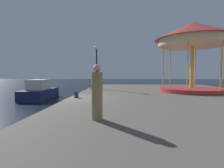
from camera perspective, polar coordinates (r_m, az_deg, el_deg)
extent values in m
plane|color=black|center=(10.30, -14.54, -8.96)|extent=(120.00, 120.00, 0.00)
cube|color=#5B564F|center=(10.49, 23.56, -6.69)|extent=(13.44, 24.62, 0.80)
cube|color=#19214C|center=(16.08, -23.40, -3.13)|extent=(2.10, 4.25, 0.85)
cube|color=beige|center=(15.78, -23.84, -0.16)|extent=(1.44, 1.89, 0.86)
cube|color=#4C6070|center=(16.62, -22.55, 0.64)|extent=(1.18, 0.14, 0.39)
cylinder|color=#B23333|center=(14.54, 25.44, -1.77)|extent=(4.93, 4.93, 0.30)
cylinder|color=gold|center=(14.49, 25.62, 5.23)|extent=(0.28, 0.28, 3.25)
cylinder|color=#F2E099|center=(14.68, 25.82, 12.55)|extent=(5.15, 5.15, 0.50)
cone|color=#C63D38|center=(14.86, 25.92, 16.03)|extent=(5.73, 5.73, 1.33)
cylinder|color=gold|center=(15.50, 33.19, 4.87)|extent=(0.08, 0.08, 3.25)
cylinder|color=gold|center=(16.69, 26.52, 4.93)|extent=(0.08, 0.08, 3.25)
cylinder|color=gold|center=(15.92, 19.21, 5.19)|extent=(0.08, 0.08, 3.25)
cylinder|color=gold|center=(13.78, 17.10, 5.52)|extent=(0.08, 0.08, 3.25)
cylinder|color=gold|center=(12.30, 24.40, 5.62)|extent=(0.08, 0.08, 3.25)
cylinder|color=gold|center=(13.29, 33.32, 5.18)|extent=(0.08, 0.08, 3.25)
cylinder|color=black|center=(15.92, -5.26, 5.06)|extent=(0.12, 0.12, 3.67)
sphere|color=#F9E5B2|center=(16.10, -5.30, 12.26)|extent=(0.36, 0.36, 0.36)
cylinder|color=#2D2D33|center=(15.38, -6.83, -0.99)|extent=(0.24, 0.24, 0.40)
cylinder|color=#2D2D33|center=(10.01, -12.05, -3.47)|extent=(0.24, 0.24, 0.40)
cylinder|color=#937A4C|center=(5.13, -5.11, -4.11)|extent=(0.34, 0.34, 1.45)
sphere|color=tan|center=(5.08, -5.17, 5.38)|extent=(0.24, 0.24, 0.24)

